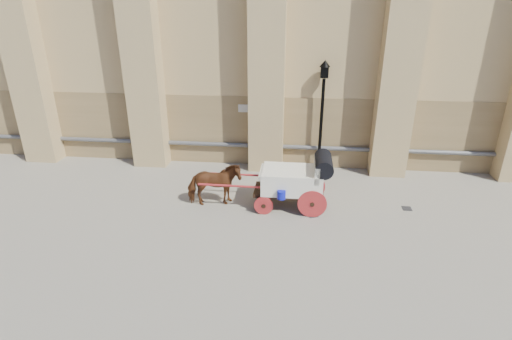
# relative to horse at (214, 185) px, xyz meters

# --- Properties ---
(ground) EXTENTS (90.00, 90.00, 0.00)m
(ground) POSITION_rel_horse_xyz_m (2.50, -0.07, -0.78)
(ground) COLOR gray
(ground) RESTS_ON ground
(horse) EXTENTS (1.99, 1.26, 1.56)m
(horse) POSITION_rel_horse_xyz_m (0.00, 0.00, 0.00)
(horse) COLOR brown
(horse) RESTS_ON ground
(carriage) EXTENTS (4.48, 1.59, 1.96)m
(carriage) POSITION_rel_horse_xyz_m (2.82, 0.17, 0.28)
(carriage) COLOR black
(carriage) RESTS_ON ground
(street_lamp) EXTENTS (0.43, 0.43, 4.55)m
(street_lamp) POSITION_rel_horse_xyz_m (3.73, 3.59, 1.65)
(street_lamp) COLOR black
(street_lamp) RESTS_ON ground
(drain_grate_near) EXTENTS (0.41, 0.41, 0.01)m
(drain_grate_near) POSITION_rel_horse_xyz_m (3.41, -0.39, -0.77)
(drain_grate_near) COLOR black
(drain_grate_near) RESTS_ON ground
(drain_grate_far) EXTENTS (0.33, 0.33, 0.01)m
(drain_grate_far) POSITION_rel_horse_xyz_m (6.67, 0.43, -0.77)
(drain_grate_far) COLOR black
(drain_grate_far) RESTS_ON ground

